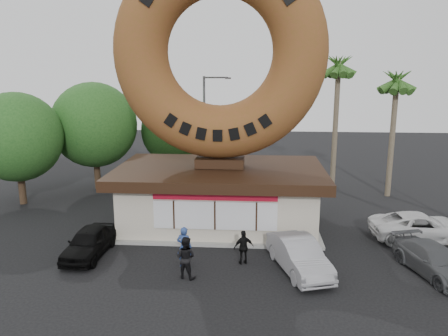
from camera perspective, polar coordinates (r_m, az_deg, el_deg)
ground at (r=19.08m, az=-2.01°, el=-13.48°), size 90.00×90.00×0.00m
donut_shop at (r=24.02m, az=-0.53°, el=-3.40°), size 11.20×7.20×3.80m
giant_donut at (r=23.13m, az=-0.56°, el=14.92°), size 11.05×2.82×11.05m
tree_west at (r=32.33m, az=-16.60°, el=5.41°), size 6.00×6.00×7.65m
tree_mid at (r=32.86m, az=-6.25°, el=4.87°), size 5.20×5.20×6.63m
tree_far at (r=30.26m, az=-25.44°, el=3.66°), size 5.60×5.60×7.14m
palm_near at (r=31.54m, az=14.72°, el=12.23°), size 2.60×2.60×9.75m
palm_far at (r=30.93m, az=21.61°, el=10.05°), size 2.60×2.60×8.75m
street_lamp at (r=33.47m, az=-2.33°, el=5.87°), size 2.11×0.20×8.00m
person_left at (r=19.29m, az=-5.21°, el=-10.23°), size 0.73×0.55×1.83m
person_center at (r=18.34m, az=-5.04°, el=-11.56°), size 1.03×0.91×1.78m
person_right at (r=19.56m, az=2.59°, el=-10.31°), size 0.98×0.64×1.55m
car_black at (r=21.32m, az=-17.23°, el=-9.23°), size 1.68×3.93×1.32m
car_silver at (r=19.20m, az=9.75°, el=-11.16°), size 2.73×4.55×1.42m
car_grey at (r=20.67m, az=25.76°, el=-10.81°), size 2.83×4.54×1.23m
car_white at (r=24.33m, az=24.31°, el=-7.01°), size 5.05×2.51×1.37m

